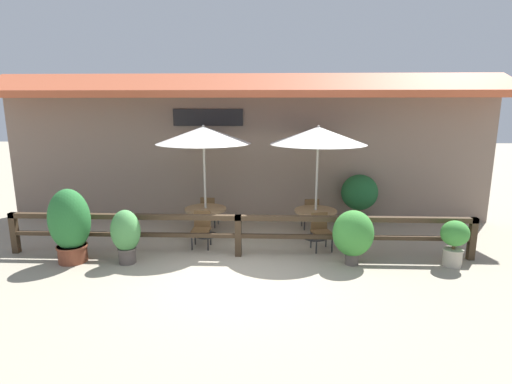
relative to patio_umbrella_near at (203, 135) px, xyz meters
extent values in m
plane|color=#9E937F|center=(0.96, -2.44, -2.61)|extent=(60.00, 60.00, 0.00)
cube|color=gray|center=(0.96, 1.76, -0.81)|extent=(14.00, 0.40, 3.60)
cube|color=#B25133|center=(0.96, 1.21, 1.27)|extent=(14.28, 1.48, 0.70)
cube|color=black|center=(-0.12, 1.53, 0.39)|extent=(1.98, 0.04, 0.47)
cube|color=#3D2D1E|center=(0.96, -1.39, -1.71)|extent=(10.40, 0.14, 0.11)
cube|color=#3D2D1E|center=(0.96, -1.39, -2.13)|extent=(10.40, 0.10, 0.09)
cube|color=#3D2D1E|center=(-4.17, -1.39, -2.13)|extent=(0.14, 0.14, 0.95)
cube|color=#3D2D1E|center=(0.96, -1.39, -2.13)|extent=(0.14, 0.14, 0.95)
cube|color=#3D2D1E|center=(6.09, -1.39, -2.13)|extent=(0.14, 0.14, 0.95)
cylinder|color=#B7B2A8|center=(0.00, 0.00, -1.38)|extent=(0.06, 0.06, 2.47)
cone|color=silver|center=(0.00, 0.00, 0.00)|extent=(2.36, 2.36, 0.42)
sphere|color=#B2ADA3|center=(0.00, 0.00, 0.21)|extent=(0.07, 0.07, 0.07)
cylinder|color=olive|center=(0.00, 0.00, -1.89)|extent=(1.07, 1.07, 0.05)
cylinder|color=#333333|center=(0.00, 0.00, -2.26)|extent=(0.07, 0.07, 0.69)
cylinder|color=#333333|center=(0.00, 0.00, -2.59)|extent=(0.59, 0.59, 0.03)
cube|color=brown|center=(0.03, -0.88, -2.17)|extent=(0.42, 0.42, 0.05)
cube|color=brown|center=(0.04, -0.69, -1.95)|extent=(0.40, 0.04, 0.40)
cylinder|color=#2D2D2D|center=(-0.16, -1.07, -2.40)|extent=(0.04, 0.04, 0.41)
cylinder|color=#2D2D2D|center=(0.22, -1.07, -2.40)|extent=(0.04, 0.04, 0.41)
cylinder|color=#2D2D2D|center=(-0.15, -0.69, -2.40)|extent=(0.04, 0.04, 0.41)
cylinder|color=#2D2D2D|center=(0.23, -0.69, -2.40)|extent=(0.04, 0.04, 0.41)
cube|color=brown|center=(-0.03, 0.88, -2.17)|extent=(0.47, 0.47, 0.05)
cube|color=brown|center=(-0.06, 0.69, -1.95)|extent=(0.40, 0.09, 0.40)
cylinder|color=#2D2D2D|center=(0.18, 1.05, -2.40)|extent=(0.04, 0.04, 0.41)
cylinder|color=#2D2D2D|center=(-0.20, 1.10, -2.40)|extent=(0.04, 0.04, 0.41)
cylinder|color=#2D2D2D|center=(0.13, 0.67, -2.40)|extent=(0.04, 0.04, 0.41)
cylinder|color=#2D2D2D|center=(-0.25, 0.72, -2.40)|extent=(0.04, 0.04, 0.41)
cylinder|color=#B7B2A8|center=(2.82, -0.07, -1.38)|extent=(0.06, 0.06, 2.47)
cone|color=silver|center=(2.82, -0.07, 0.00)|extent=(2.36, 2.36, 0.42)
sphere|color=#B2ADA3|center=(2.82, -0.07, 0.21)|extent=(0.07, 0.07, 0.07)
cylinder|color=olive|center=(2.82, -0.07, -1.89)|extent=(1.07, 1.07, 0.05)
cylinder|color=#333333|center=(2.82, -0.07, -2.26)|extent=(0.07, 0.07, 0.69)
cylinder|color=#333333|center=(2.82, -0.07, -2.59)|extent=(0.59, 0.59, 0.03)
cube|color=brown|center=(2.87, -0.94, -2.17)|extent=(0.51, 0.51, 0.05)
cube|color=brown|center=(2.83, -0.76, -1.95)|extent=(0.40, 0.13, 0.40)
cylinder|color=#2D2D2D|center=(2.73, -1.17, -2.40)|extent=(0.04, 0.04, 0.41)
cylinder|color=#2D2D2D|center=(3.10, -1.09, -2.40)|extent=(0.04, 0.04, 0.41)
cylinder|color=#2D2D2D|center=(2.64, -0.80, -2.40)|extent=(0.04, 0.04, 0.41)
cylinder|color=#2D2D2D|center=(3.01, -0.72, -2.40)|extent=(0.04, 0.04, 0.41)
cube|color=brown|center=(2.76, 0.80, -2.17)|extent=(0.47, 0.47, 0.05)
cube|color=brown|center=(2.79, 0.61, -1.95)|extent=(0.40, 0.09, 0.40)
cylinder|color=#2D2D2D|center=(2.93, 1.01, -2.40)|extent=(0.04, 0.04, 0.41)
cylinder|color=#2D2D2D|center=(2.55, 0.97, -2.40)|extent=(0.04, 0.04, 0.41)
cylinder|color=#2D2D2D|center=(2.98, 0.64, -2.40)|extent=(0.04, 0.04, 0.41)
cylinder|color=#2D2D2D|center=(2.60, 0.59, -2.40)|extent=(0.04, 0.04, 0.41)
cylinder|color=brown|center=(-2.60, -1.88, -2.42)|extent=(0.60, 0.60, 0.37)
cylinder|color=brown|center=(-2.60, -1.88, -2.26)|extent=(0.65, 0.65, 0.04)
ellipsoid|color=#287033|center=(-2.60, -1.88, -1.67)|extent=(0.87, 0.78, 1.34)
cylinder|color=#564C47|center=(3.42, -1.77, -2.48)|extent=(0.29, 0.29, 0.27)
cylinder|color=#564C47|center=(3.42, -1.77, -2.36)|extent=(0.31, 0.31, 0.04)
ellipsoid|color=#3D8E38|center=(3.42, -1.77, -1.92)|extent=(0.86, 0.78, 0.99)
cylinder|color=#B7AD99|center=(5.53, -1.77, -2.42)|extent=(0.38, 0.38, 0.37)
cylinder|color=#B7AD99|center=(5.53, -1.77, -2.26)|extent=(0.41, 0.41, 0.04)
cylinder|color=brown|center=(5.53, -1.77, -2.16)|extent=(0.07, 0.07, 0.16)
ellipsoid|color=#3D8E38|center=(5.53, -1.77, -1.89)|extent=(0.58, 0.52, 0.54)
cylinder|color=#564C47|center=(-1.40, -1.90, -2.44)|extent=(0.36, 0.36, 0.34)
cylinder|color=#564C47|center=(-1.40, -1.90, -2.29)|extent=(0.39, 0.39, 0.04)
ellipsoid|color=#4C934C|center=(-1.40, -1.90, -1.89)|extent=(0.62, 0.56, 0.91)
cylinder|color=#B7AD99|center=(4.15, 1.11, -2.45)|extent=(0.43, 0.43, 0.32)
cylinder|color=#B7AD99|center=(4.15, 1.11, -2.30)|extent=(0.47, 0.47, 0.04)
cylinder|color=brown|center=(4.15, 1.11, -2.13)|extent=(0.08, 0.08, 0.30)
ellipsoid|color=#1E5B2D|center=(4.15, 1.11, -1.65)|extent=(1.01, 0.91, 1.00)
camera|label=1|loc=(1.70, -9.88, 0.70)|focal=28.00mm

